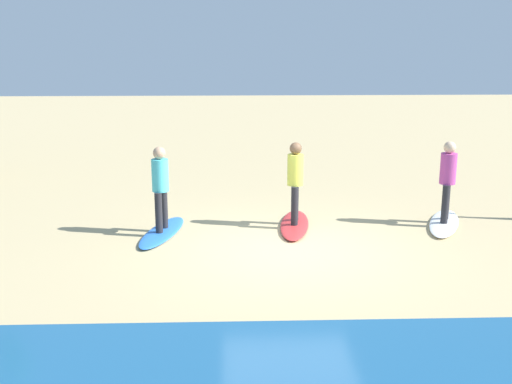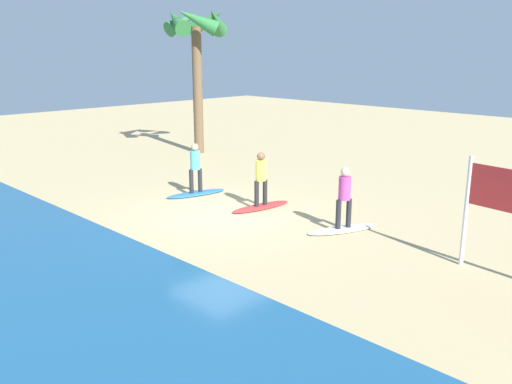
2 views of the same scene
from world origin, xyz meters
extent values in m
plane|color=tan|center=(0.00, 0.00, 0.00)|extent=(60.00, 60.00, 0.00)
ellipsoid|color=white|center=(-3.27, -1.42, 0.04)|extent=(1.31, 2.16, 0.09)
cylinder|color=#232328|center=(-3.21, -1.27, 0.48)|extent=(0.14, 0.14, 0.78)
cylinder|color=#232328|center=(-3.34, -1.57, 0.48)|extent=(0.14, 0.14, 0.78)
cylinder|color=#B74293|center=(-3.27, -1.42, 1.18)|extent=(0.32, 0.32, 0.62)
sphere|color=beige|center=(-3.27, -1.42, 1.61)|extent=(0.24, 0.24, 0.24)
ellipsoid|color=red|center=(-0.21, -1.41, 0.04)|extent=(0.83, 2.16, 0.09)
cylinder|color=#232328|center=(-0.19, -1.25, 0.48)|extent=(0.14, 0.14, 0.78)
cylinder|color=#232328|center=(-0.23, -1.57, 0.48)|extent=(0.14, 0.14, 0.78)
cylinder|color=#E0E04C|center=(-0.21, -1.41, 1.18)|extent=(0.32, 0.32, 0.62)
sphere|color=brown|center=(-0.21, -1.41, 1.61)|extent=(0.24, 0.24, 0.24)
ellipsoid|color=blue|center=(2.42, -1.00, 0.04)|extent=(1.00, 2.17, 0.09)
cylinder|color=#232328|center=(2.45, -0.85, 0.48)|extent=(0.14, 0.14, 0.78)
cylinder|color=#232328|center=(2.38, -1.16, 0.48)|extent=(0.14, 0.14, 0.78)
cylinder|color=#4CC6D1|center=(2.42, -1.00, 1.18)|extent=(0.32, 0.32, 0.62)
sphere|color=tan|center=(2.42, -1.00, 1.61)|extent=(0.24, 0.24, 0.24)
cylinder|color=silver|center=(-6.56, -1.39, 1.25)|extent=(0.10, 0.10, 2.50)
cylinder|color=brown|center=(8.30, -5.95, 2.83)|extent=(0.44, 0.44, 5.66)
cone|color=#2D7538|center=(9.20, -5.95, 5.91)|extent=(0.70, 1.93, 1.40)
cone|color=#2D7538|center=(8.58, -5.09, 5.91)|extent=(2.05, 1.26, 1.40)
cone|color=#2D7538|center=(7.57, -5.42, 5.91)|extent=(1.70, 1.97, 1.40)
cone|color=#2D7538|center=(7.57, -6.48, 5.91)|extent=(1.70, 1.97, 1.40)
cone|color=#2D7538|center=(8.58, -6.80, 5.91)|extent=(2.05, 1.26, 1.40)
camera|label=1|loc=(1.00, 10.69, 3.77)|focal=43.96mm
camera|label=2|loc=(-11.44, 10.02, 4.71)|focal=38.39mm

